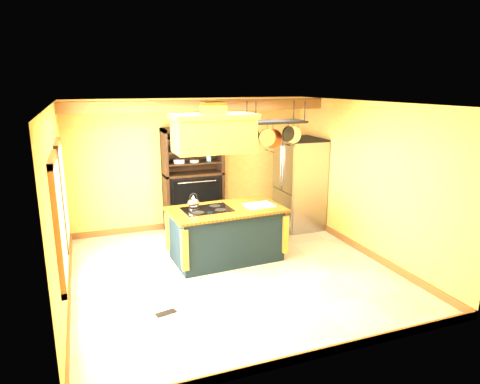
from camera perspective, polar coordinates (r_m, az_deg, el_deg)
floor at (r=7.12m, az=-1.02°, el=-10.52°), size 5.00×5.00×0.00m
ceiling at (r=6.47m, az=-1.13°, el=11.75°), size 5.00×5.00×0.00m
wall_back at (r=9.01m, az=-6.38°, el=3.74°), size 5.00×0.02×2.70m
wall_front at (r=4.49m, az=9.69°, el=-7.29°), size 5.00×0.02×2.70m
wall_left at (r=6.32m, az=-22.99°, el=-1.88°), size 0.02×5.00×2.70m
wall_right at (r=7.83m, az=16.45°, el=1.64°), size 0.02×5.00×2.70m
ceiling_beam at (r=8.09m, az=-5.20°, el=11.43°), size 5.00×0.15×0.20m
window_near at (r=5.54m, az=-22.95°, el=-3.53°), size 0.06×1.06×1.56m
window_far at (r=6.89m, az=-22.58°, el=-0.14°), size 0.06×1.06×1.56m
kitchen_island at (r=7.43m, az=-1.88°, el=-5.53°), size 1.99×1.19×1.11m
range_hood at (r=6.97m, az=-3.56°, el=8.07°), size 1.35×0.76×0.80m
pot_rack at (r=7.37m, az=4.74°, el=8.51°), size 1.07×0.49×0.81m
refrigerator at (r=9.06m, az=7.90°, el=0.88°), size 0.80×0.95×1.86m
hutch at (r=8.88m, az=-6.27°, el=0.20°), size 1.20×0.55×2.13m
floor_register at (r=6.03m, az=-9.86°, el=-15.60°), size 0.30×0.18×0.01m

